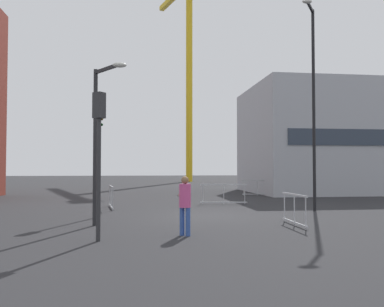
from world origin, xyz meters
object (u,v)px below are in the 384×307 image
object	(u,v)px
streetlamp_short	(99,129)
traffic_light_far	(97,146)
streetlamp_tall	(313,95)
traffic_light_island	(99,141)
construction_crane	(188,51)
pedestrian_walking	(185,201)
traffic_cone_striped	(182,191)

from	to	relation	value
streetlamp_short	traffic_light_far	size ratio (longest dim) A/B	1.26
streetlamp_tall	traffic_light_far	bearing A→B (deg)	-173.58
traffic_light_island	traffic_light_far	xyz separation A→B (m)	(-0.57, 5.19, 0.14)
streetlamp_tall	traffic_light_island	distance (m)	11.16
streetlamp_short	streetlamp_tall	bearing A→B (deg)	20.90
construction_crane	traffic_light_far	size ratio (longest dim) A/B	6.69
traffic_light_far	pedestrian_walking	bearing A→B (deg)	-57.10
pedestrian_walking	traffic_cone_striped	size ratio (longest dim) A/B	2.69
streetlamp_tall	streetlamp_short	size ratio (longest dim) A/B	1.73
traffic_light_island	traffic_cone_striped	xyz separation A→B (m)	(3.99, 16.86, -2.39)
traffic_light_island	traffic_cone_striped	bearing A→B (deg)	76.69
streetlamp_tall	construction_crane	bearing A→B (deg)	91.72
construction_crane	streetlamp_tall	world-z (taller)	construction_crane
construction_crane	pedestrian_walking	xyz separation A→B (m)	(-5.32, -43.86, -17.15)
streetlamp_short	construction_crane	bearing A→B (deg)	79.15
streetlamp_short	traffic_light_far	bearing A→B (deg)	97.38
construction_crane	traffic_light_island	size ratio (longest dim) A/B	7.09
traffic_light_far	pedestrian_walking	size ratio (longest dim) A/B	2.47
pedestrian_walking	traffic_cone_striped	bearing A→B (deg)	84.47
pedestrian_walking	traffic_light_far	bearing A→B (deg)	122.90
traffic_light_island	traffic_light_far	bearing A→B (deg)	96.30
traffic_light_far	pedestrian_walking	world-z (taller)	traffic_light_far
construction_crane	streetlamp_short	size ratio (longest dim) A/B	5.32
construction_crane	traffic_cone_striped	world-z (taller)	construction_crane
streetlamp_tall	traffic_light_far	xyz separation A→B (m)	(-9.45, -1.06, -2.43)
construction_crane	traffic_light_island	distance (m)	47.68
streetlamp_short	traffic_light_far	world-z (taller)	streetlamp_short
traffic_light_far	traffic_cone_striped	world-z (taller)	traffic_light_far
streetlamp_short	traffic_cone_striped	world-z (taller)	streetlamp_short
streetlamp_tall	traffic_light_far	distance (m)	9.82
streetlamp_tall	traffic_cone_striped	world-z (taller)	streetlamp_tall
streetlamp_short	traffic_light_island	xyz separation A→B (m)	(0.26, -2.76, -0.58)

